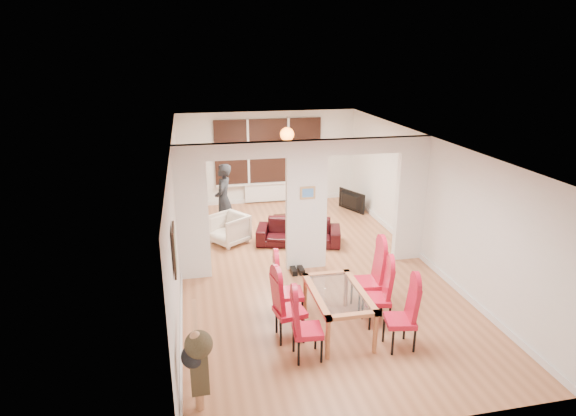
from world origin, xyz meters
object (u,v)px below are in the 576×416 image
object	(u,v)px
person	(224,200)
television	(349,201)
dining_chair_lb	(290,306)
bottle	(302,211)
armchair	(229,229)
dining_table	(338,311)
dining_chair_rb	(377,295)
coffee_table	(295,221)
dining_chair_lc	(289,289)
sofa	(299,232)
bowl	(296,214)
dining_chair_ra	(400,316)
dining_chair_rc	(367,278)
dining_chair_la	(308,326)

from	to	relation	value
person	television	world-z (taller)	person
dining_chair_lb	bottle	distance (m)	5.01
armchair	dining_table	bearing A→B (deg)	-16.34
dining_chair_rb	bottle	bearing A→B (deg)	103.88
coffee_table	bottle	distance (m)	0.31
dining_table	dining_chair_lc	xyz separation A→B (m)	(-0.68, 0.48, 0.21)
dining_chair_lc	bottle	world-z (taller)	dining_chair_lc
dining_table	sofa	world-z (taller)	dining_table
bottle	bowl	size ratio (longest dim) A/B	1.26
dining_chair_rb	person	size ratio (longest dim) A/B	0.60
bottle	television	bearing A→B (deg)	28.12
dining_chair_ra	bowl	bearing A→B (deg)	103.98
dining_chair_rc	dining_table	bearing A→B (deg)	-137.44
dining_table	dining_chair_lb	bearing A→B (deg)	-176.05
bottle	dining_chair_lb	bearing A→B (deg)	-105.63
dining_table	coffee_table	bearing A→B (deg)	85.24
dining_chair_lb	dining_chair_ra	world-z (taller)	dining_chair_lb
dining_table	dining_chair_la	world-z (taller)	dining_chair_la
dining_chair_la	person	xyz separation A→B (m)	(-0.76, 5.13, 0.34)
dining_chair_ra	bowl	xyz separation A→B (m)	(-0.33, 5.48, -0.26)
dining_chair_rc	bottle	xyz separation A→B (m)	(-0.10, 4.23, -0.20)
television	dining_chair_lb	bearing A→B (deg)	128.58
television	person	bearing A→B (deg)	81.85
dining_chair_ra	armchair	world-z (taller)	dining_chair_ra
dining_chair_lb	dining_chair_lc	distance (m)	0.54
dining_chair_rb	sofa	xyz separation A→B (m)	(-0.46, 3.53, -0.24)
dining_chair_lc	bottle	bearing A→B (deg)	77.94
dining_chair_la	armchair	world-z (taller)	dining_chair_la
dining_chair_rb	dining_chair_rc	bearing A→B (deg)	101.70
bottle	coffee_table	bearing A→B (deg)	171.70
armchair	sofa	bearing A→B (deg)	42.47
dining_chair_lb	sofa	world-z (taller)	dining_chair_lb
armchair	person	distance (m)	0.80
armchair	dining_chair_rb	bearing A→B (deg)	-7.73
dining_chair_lc	coffee_table	world-z (taller)	dining_chair_lc
dining_table	dining_chair_lb	size ratio (longest dim) A/B	1.34
dining_chair_lb	dining_chair_rc	world-z (taller)	dining_chair_rc
dining_chair_lc	dining_chair_rc	xyz separation A→B (m)	(1.35, 0.05, 0.03)
armchair	bottle	size ratio (longest dim) A/B	2.68
dining_chair_rb	dining_chair_la	bearing A→B (deg)	-140.78
dining_chair_la	bowl	xyz separation A→B (m)	(1.06, 5.44, -0.25)
dining_table	bottle	size ratio (longest dim) A/B	5.15
television	dining_chair_ra	bearing A→B (deg)	143.45
dining_chair_ra	armchair	xyz separation A→B (m)	(-2.10, 4.56, -0.18)
dining_chair_lb	dining_chair_lc	size ratio (longest dim) A/B	0.98
dining_chair_lb	dining_chair_ra	distance (m)	1.63
dining_chair_rb	bowl	bearing A→B (deg)	105.54
dining_chair_lc	dining_chair_ra	xyz separation A→B (m)	(1.43, -1.10, -0.02)
person	bowl	xyz separation A→B (m)	(1.82, 0.32, -0.59)
dining_chair_ra	sofa	bearing A→B (deg)	108.03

